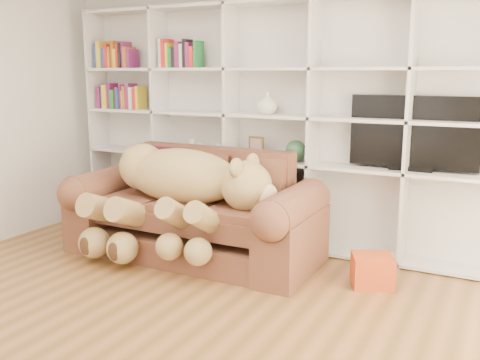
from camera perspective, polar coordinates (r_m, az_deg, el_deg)
The scene contains 14 objects.
floor at distance 3.72m, azimuth -12.21°, elevation -16.36°, with size 5.00×5.00×0.00m, color brown.
wall_back at distance 5.46m, azimuth 4.20°, elevation 7.51°, with size 5.00×0.02×2.70m, color white.
bookshelf at distance 5.44m, azimuth 1.27°, elevation 7.06°, with size 4.43×0.35×2.40m.
sofa at distance 5.09m, azimuth -4.83°, elevation -3.92°, with size 2.37×1.02×1.00m.
teddy_bear at distance 4.89m, azimuth -6.76°, elevation -0.86°, with size 1.72×0.95×1.00m.
throw_pillow at distance 5.45m, azimuth -8.97°, elevation 1.03°, with size 0.48×0.16×0.48m, color maroon.
gift_box at distance 4.56m, azimuth 13.93°, elevation -9.35°, with size 0.32×0.30×0.26m, color #CA461B.
tv at distance 4.95m, azimuth 18.08°, elevation 4.73°, with size 1.11×0.18×0.66m.
picture_frame at distance 5.39m, azimuth 1.75°, elevation 3.55°, with size 0.17×0.03×0.21m, color brown.
green_vase at distance 5.22m, azimuth 5.96°, elevation 3.10°, with size 0.21×0.21×0.21m, color #2A5233.
figurine_tall at distance 5.76m, azimuth -5.14°, elevation 3.64°, with size 0.08×0.08×0.16m, color silver.
figurine_short at distance 5.71m, azimuth -4.28°, elevation 3.36°, with size 0.07×0.07×0.11m, color silver.
snow_globe at distance 5.60m, azimuth -2.32°, elevation 3.33°, with size 0.12×0.12×0.12m, color silver.
shelf_vase at distance 5.30m, azimuth 2.91°, elevation 8.20°, with size 0.21×0.21×0.22m, color white.
Camera 1 is at (2.15, -2.50, 1.72)m, focal length 40.00 mm.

